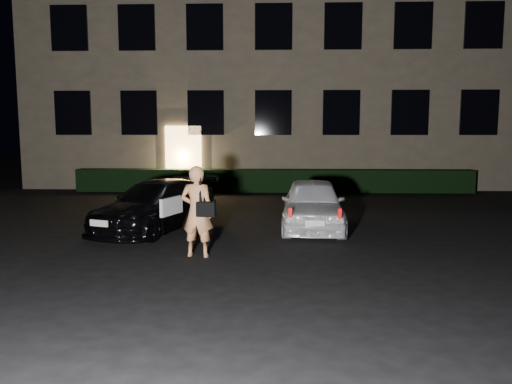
{
  "coord_description": "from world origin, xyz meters",
  "views": [
    {
      "loc": [
        0.01,
        -8.44,
        2.32
      ],
      "look_at": [
        -0.35,
        2.0,
        1.03
      ],
      "focal_mm": 35.0,
      "sensor_mm": 36.0,
      "label": 1
    }
  ],
  "objects": [
    {
      "name": "man",
      "position": [
        -1.39,
        0.57,
        0.85
      ],
      "size": [
        0.71,
        0.49,
        1.69
      ],
      "rotation": [
        0.0,
        0.0,
        3.0
      ],
      "color": "tan",
      "rests_on": "ground"
    },
    {
      "name": "hatch",
      "position": [
        0.94,
        3.27,
        0.6
      ],
      "size": [
        1.58,
        3.59,
        1.2
      ],
      "rotation": [
        0.0,
        0.0,
        -0.05
      ],
      "color": "white",
      "rests_on": "ground"
    },
    {
      "name": "ground",
      "position": [
        0.0,
        0.0,
        0.0
      ],
      "size": [
        80.0,
        80.0,
        0.0
      ],
      "primitive_type": "plane",
      "color": "black",
      "rests_on": "ground"
    },
    {
      "name": "building",
      "position": [
        -0.0,
        14.99,
        6.0
      ],
      "size": [
        20.0,
        8.11,
        12.0
      ],
      "color": "#6B604C",
      "rests_on": "ground"
    },
    {
      "name": "sedan",
      "position": [
        -2.74,
        3.08,
        0.57
      ],
      "size": [
        2.85,
        4.25,
        1.14
      ],
      "rotation": [
        0.0,
        0.0,
        -0.35
      ],
      "color": "black",
      "rests_on": "ground"
    },
    {
      "name": "hedge",
      "position": [
        0.0,
        10.5,
        0.42
      ],
      "size": [
        15.0,
        0.7,
        0.85
      ],
      "primitive_type": "cube",
      "color": "black",
      "rests_on": "ground"
    }
  ]
}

